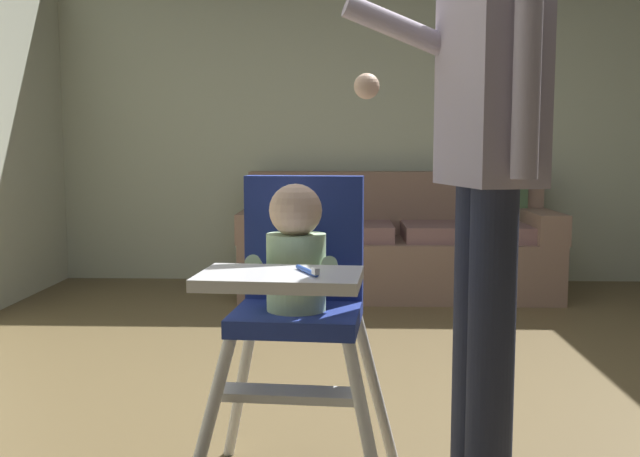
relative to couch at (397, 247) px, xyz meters
The scene contains 6 objects.
ground 2.53m from the couch, 95.57° to the right, with size 6.28×7.57×0.10m, color brown.
wall_far 1.16m from the couch, 115.06° to the left, with size 5.48×0.06×2.67m, color beige.
couch is the anchor object (origin of this frame).
high_chair 3.16m from the couch, 99.40° to the right, with size 0.65×0.76×0.96m.
adult_standing 3.06m from the couch, 89.24° to the right, with size 0.58×0.50×1.71m.
wall_clock 1.76m from the couch, 35.59° to the left, with size 0.35×0.04×0.35m.
Camera 1 is at (-0.14, -2.68, 1.04)m, focal length 40.86 mm.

